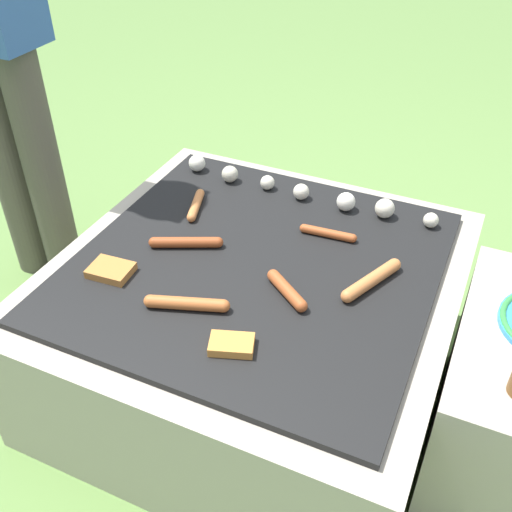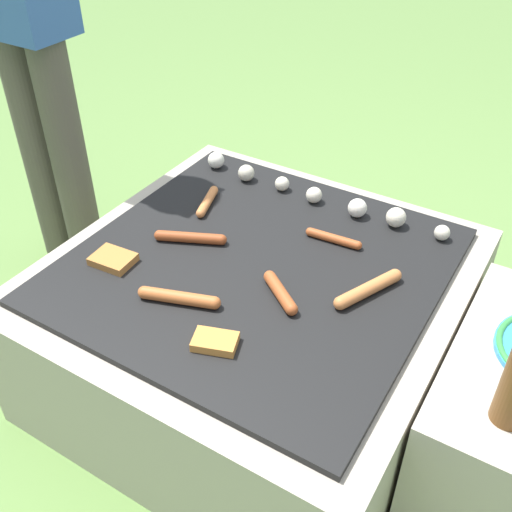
{
  "view_description": "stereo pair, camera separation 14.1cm",
  "coord_description": "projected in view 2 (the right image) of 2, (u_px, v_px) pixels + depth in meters",
  "views": [
    {
      "loc": [
        0.48,
        -1.06,
        1.31
      ],
      "look_at": [
        0.0,
        0.0,
        0.43
      ],
      "focal_mm": 42.0,
      "sensor_mm": 36.0,
      "label": 1
    },
    {
      "loc": [
        0.61,
        -0.99,
        1.31
      ],
      "look_at": [
        0.0,
        0.0,
        0.43
      ],
      "focal_mm": 42.0,
      "sensor_mm": 36.0,
      "label": 2
    }
  ],
  "objects": [
    {
      "name": "grill",
      "position": [
        256.0,
        323.0,
        1.6
      ],
      "size": [
        0.97,
        0.97,
        0.41
      ],
      "color": "#A89E8C",
      "rests_on": "ground_plane"
    },
    {
      "name": "sausage_mid_right",
      "position": [
        207.0,
        201.0,
        1.67
      ],
      "size": [
        0.06,
        0.14,
        0.02
      ],
      "color": "#C6753D",
      "rests_on": "grill"
    },
    {
      "name": "mushroom_row",
      "position": [
        315.0,
        193.0,
        1.69
      ],
      "size": [
        0.76,
        0.07,
        0.05
      ],
      "color": "silver",
      "rests_on": "grill"
    },
    {
      "name": "sausage_mid_left",
      "position": [
        179.0,
        298.0,
        1.35
      ],
      "size": [
        0.19,
        0.08,
        0.03
      ],
      "color": "#B7602D",
      "rests_on": "grill"
    },
    {
      "name": "ground_plane",
      "position": [
        256.0,
        373.0,
        1.72
      ],
      "size": [
        14.0,
        14.0,
        0.0
      ],
      "primitive_type": "plane",
      "color": "#608442"
    },
    {
      "name": "bread_slice_left",
      "position": [
        215.0,
        342.0,
        1.25
      ],
      "size": [
        0.11,
        0.09,
        0.02
      ],
      "color": "#D18438",
      "rests_on": "grill"
    },
    {
      "name": "sausage_front_center",
      "position": [
        280.0,
        292.0,
        1.36
      ],
      "size": [
        0.13,
        0.1,
        0.03
      ],
      "color": "#A34C23",
      "rests_on": "grill"
    },
    {
      "name": "sausage_back_right",
      "position": [
        368.0,
        289.0,
        1.37
      ],
      "size": [
        0.1,
        0.19,
        0.03
      ],
      "color": "#C6753D",
      "rests_on": "grill"
    },
    {
      "name": "bread_slice_right",
      "position": [
        113.0,
        259.0,
        1.47
      ],
      "size": [
        0.11,
        0.08,
        0.02
      ],
      "color": "#B27033",
      "rests_on": "grill"
    },
    {
      "name": "sausage_back_left",
      "position": [
        333.0,
        238.0,
        1.54
      ],
      "size": [
        0.15,
        0.03,
        0.02
      ],
      "color": "#A34C23",
      "rests_on": "grill"
    },
    {
      "name": "sausage_front_left",
      "position": [
        190.0,
        237.0,
        1.53
      ],
      "size": [
        0.18,
        0.1,
        0.03
      ],
      "color": "#93421E",
      "rests_on": "grill"
    }
  ]
}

